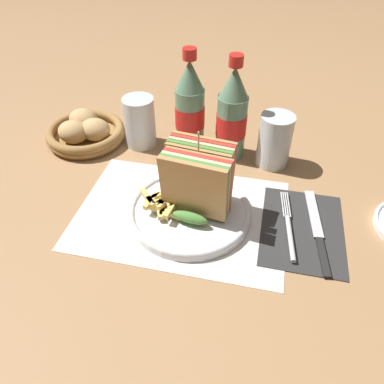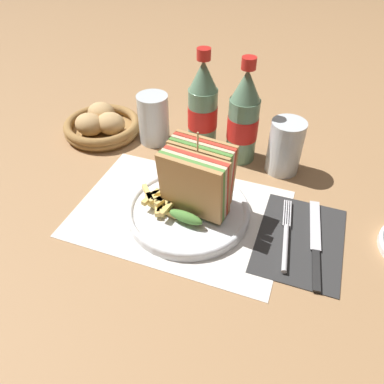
% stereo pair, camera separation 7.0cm
% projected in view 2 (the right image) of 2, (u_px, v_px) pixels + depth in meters
% --- Properties ---
extents(ground_plane, '(4.00, 4.00, 0.00)m').
position_uv_depth(ground_plane, '(186.00, 211.00, 0.72)').
color(ground_plane, '#9E754C').
extents(placemat, '(0.39, 0.27, 0.00)m').
position_uv_depth(placemat, '(180.00, 213.00, 0.71)').
color(placemat, silver).
rests_on(placemat, ground_plane).
extents(plate_main, '(0.23, 0.23, 0.02)m').
position_uv_depth(plate_main, '(188.00, 211.00, 0.70)').
color(plate_main, white).
rests_on(plate_main, ground_plane).
extents(club_sandwich, '(0.13, 0.12, 0.16)m').
position_uv_depth(club_sandwich, '(197.00, 180.00, 0.66)').
color(club_sandwich, tan).
rests_on(club_sandwich, plate_main).
extents(fries_pile, '(0.10, 0.09, 0.02)m').
position_uv_depth(fries_pile, '(164.00, 198.00, 0.70)').
color(fries_pile, '#E5C166').
rests_on(fries_pile, plate_main).
extents(ketchup_blob, '(0.04, 0.04, 0.01)m').
position_uv_depth(ketchup_blob, '(174.00, 193.00, 0.71)').
color(ketchup_blob, maroon).
rests_on(ketchup_blob, plate_main).
extents(napkin, '(0.15, 0.21, 0.00)m').
position_uv_depth(napkin, '(300.00, 239.00, 0.66)').
color(napkin, '#2D2D2D').
rests_on(napkin, ground_plane).
extents(fork, '(0.03, 0.17, 0.01)m').
position_uv_depth(fork, '(286.00, 240.00, 0.65)').
color(fork, silver).
rests_on(fork, napkin).
extents(knife, '(0.04, 0.21, 0.00)m').
position_uv_depth(knife, '(316.00, 242.00, 0.65)').
color(knife, black).
rests_on(knife, napkin).
extents(coke_bottle_near, '(0.07, 0.07, 0.23)m').
position_uv_depth(coke_bottle_near, '(203.00, 108.00, 0.82)').
color(coke_bottle_near, slate).
rests_on(coke_bottle_near, ground_plane).
extents(coke_bottle_far, '(0.07, 0.07, 0.23)m').
position_uv_depth(coke_bottle_far, '(243.00, 119.00, 0.78)').
color(coke_bottle_far, slate).
rests_on(coke_bottle_far, ground_plane).
extents(glass_near, '(0.07, 0.07, 0.12)m').
position_uv_depth(glass_near, '(285.00, 147.00, 0.78)').
color(glass_near, silver).
rests_on(glass_near, ground_plane).
extents(glass_far, '(0.07, 0.07, 0.12)m').
position_uv_depth(glass_far, '(154.00, 119.00, 0.86)').
color(glass_far, silver).
rests_on(glass_far, ground_plane).
extents(bread_basket, '(0.18, 0.18, 0.06)m').
position_uv_depth(bread_basket, '(102.00, 125.00, 0.91)').
color(bread_basket, olive).
rests_on(bread_basket, ground_plane).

